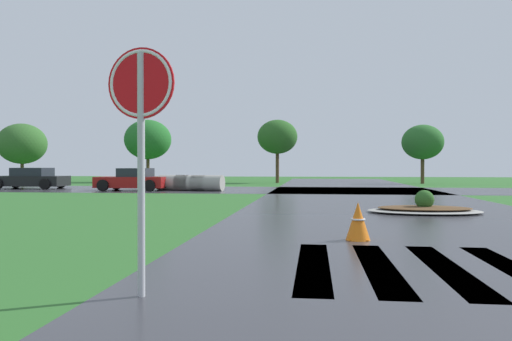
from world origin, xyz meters
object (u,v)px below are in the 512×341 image
object	(u,v)px
median_island	(424,209)
car_dark_suv	(133,180)
car_blue_compact	(31,179)
traffic_cone	(358,222)
drainage_pipe_stack	(191,183)
stop_sign	(141,111)

from	to	relation	value
median_island	car_dark_suv	size ratio (longest dim) A/B	0.85
car_blue_compact	traffic_cone	xyz separation A→B (m)	(18.09, -18.74, -0.25)
median_island	drainage_pipe_stack	world-z (taller)	drainage_pipe_stack
stop_sign	drainage_pipe_stack	bearing A→B (deg)	109.90
car_blue_compact	traffic_cone	size ratio (longest dim) A/B	6.11
traffic_cone	stop_sign	bearing A→B (deg)	-121.51
car_dark_suv	car_blue_compact	bearing A→B (deg)	-11.42
stop_sign	drainage_pipe_stack	size ratio (longest dim) A/B	0.68
drainage_pipe_stack	traffic_cone	distance (m)	19.15
car_dark_suv	stop_sign	bearing A→B (deg)	110.60
stop_sign	car_blue_compact	world-z (taller)	stop_sign
median_island	car_blue_compact	size ratio (longest dim) A/B	0.75
median_island	drainage_pipe_stack	distance (m)	15.63
car_dark_suv	traffic_cone	world-z (taller)	car_dark_suv
drainage_pipe_stack	traffic_cone	size ratio (longest dim) A/B	5.40
stop_sign	traffic_cone	world-z (taller)	stop_sign
median_island	car_dark_suv	distance (m)	17.88
stop_sign	car_blue_compact	size ratio (longest dim) A/B	0.60
car_dark_suv	traffic_cone	distance (m)	20.60
car_blue_compact	median_island	bearing A→B (deg)	144.93
median_island	car_blue_compact	distance (m)	24.34
car_blue_compact	stop_sign	bearing A→B (deg)	121.27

